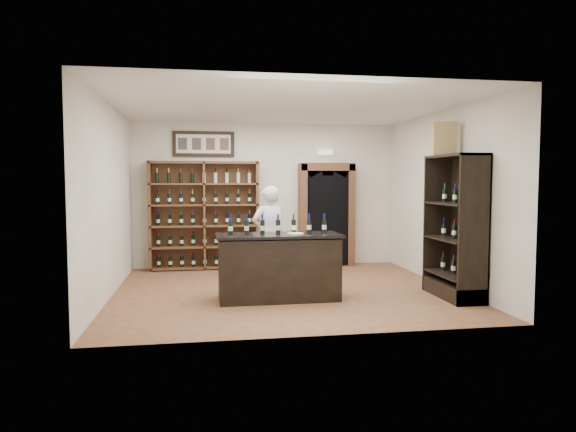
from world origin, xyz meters
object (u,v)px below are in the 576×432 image
(side_cabinet, at_px, (456,249))
(wine_shelf, at_px, (204,215))
(tasting_counter, at_px, (279,267))
(shopkeeper, at_px, (269,235))
(counter_bottle_0, at_px, (230,227))
(wine_crate, at_px, (444,139))

(side_cabinet, bearing_deg, wine_shelf, 139.79)
(wine_shelf, relative_size, tasting_counter, 1.17)
(wine_shelf, height_order, tasting_counter, wine_shelf)
(side_cabinet, height_order, shopkeeper, side_cabinet)
(tasting_counter, height_order, counter_bottle_0, counter_bottle_0)
(wine_shelf, xyz_separation_m, counter_bottle_0, (0.38, -2.88, 0.01))
(side_cabinet, distance_m, shopkeeper, 3.13)
(shopkeeper, bearing_deg, wine_shelf, -74.76)
(tasting_counter, xyz_separation_m, counter_bottle_0, (-0.72, 0.05, 0.61))
(tasting_counter, bearing_deg, counter_bottle_0, 175.82)
(shopkeeper, height_order, wine_crate, wine_crate)
(shopkeeper, bearing_deg, tasting_counter, 71.47)
(wine_shelf, distance_m, counter_bottle_0, 2.91)
(counter_bottle_0, xyz_separation_m, wine_crate, (3.39, 0.01, 1.36))
(tasting_counter, height_order, shopkeeper, shopkeeper)
(side_cabinet, bearing_deg, tasting_counter, 173.72)
(side_cabinet, xyz_separation_m, wine_crate, (-0.06, 0.36, 1.71))
(counter_bottle_0, bearing_deg, tasting_counter, -4.18)
(wine_shelf, relative_size, counter_bottle_0, 7.33)
(side_cabinet, bearing_deg, counter_bottle_0, 174.16)
(counter_bottle_0, relative_size, side_cabinet, 0.14)
(side_cabinet, distance_m, wine_crate, 1.75)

